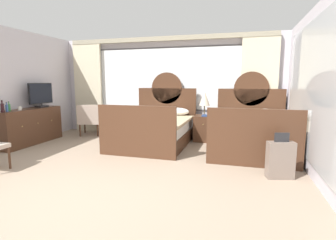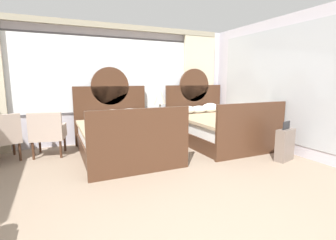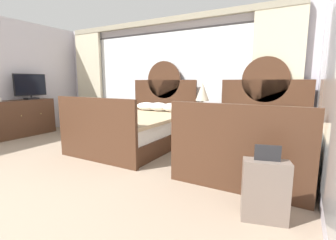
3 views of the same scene
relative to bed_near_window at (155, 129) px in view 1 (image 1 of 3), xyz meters
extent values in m
plane|color=gray|center=(-0.05, -3.05, -0.36)|extent=(24.00, 24.00, 0.00)
cube|color=silver|center=(-0.05, 1.21, 0.99)|extent=(6.18, 0.07, 2.70)
cube|color=#575459|center=(-0.05, 1.17, 1.19)|extent=(4.38, 0.02, 1.72)
cube|color=white|center=(-0.05, 1.16, 1.19)|extent=(4.30, 0.02, 1.64)
cube|color=beige|center=(-2.47, 1.07, 0.94)|extent=(0.88, 0.08, 2.60)
cube|color=beige|center=(2.36, 1.07, 0.94)|extent=(0.88, 0.08, 2.60)
cube|color=#9C957E|center=(-0.05, 1.07, 2.26)|extent=(5.69, 0.10, 0.12)
cube|color=silver|center=(-3.18, -1.24, 0.99)|extent=(0.07, 4.83, 2.70)
cube|color=silver|center=(3.08, -1.24, 0.99)|extent=(0.07, 4.83, 2.70)
cube|color=#B2B7BC|center=(3.03, -0.94, 0.99)|extent=(0.01, 3.38, 2.27)
cube|color=#472B1C|center=(0.00, -0.06, -0.21)|extent=(1.53, 2.10, 0.30)
cube|color=white|center=(0.00, -0.06, 0.06)|extent=(1.47, 2.00, 0.25)
cube|color=tan|center=(0.00, -0.14, 0.21)|extent=(1.57, 1.90, 0.06)
cube|color=#472B1C|center=(0.00, 1.02, 0.29)|extent=(1.61, 0.06, 1.31)
cylinder|color=#472B1C|center=(0.00, 1.02, 0.94)|extent=(0.84, 0.06, 0.84)
cube|color=#472B1C|center=(0.00, -1.14, 0.15)|extent=(1.61, 0.06, 1.03)
ellipsoid|color=white|center=(-0.33, 0.79, 0.34)|extent=(0.55, 0.33, 0.18)
ellipsoid|color=white|center=(-0.01, 0.79, 0.34)|extent=(0.46, 0.32, 0.19)
ellipsoid|color=white|center=(0.36, 0.80, 0.34)|extent=(0.60, 0.30, 0.19)
cube|color=#472B1C|center=(2.19, -0.06, -0.21)|extent=(1.53, 2.10, 0.30)
cube|color=white|center=(2.19, -0.06, 0.06)|extent=(1.47, 2.00, 0.25)
cube|color=tan|center=(2.19, -0.14, 0.21)|extent=(1.57, 1.90, 0.06)
cube|color=#472B1C|center=(2.19, 1.02, 0.29)|extent=(1.61, 0.06, 1.31)
cylinder|color=#472B1C|center=(2.19, 1.02, 0.94)|extent=(0.84, 0.06, 0.84)
cube|color=#472B1C|center=(2.19, -1.14, 0.15)|extent=(1.61, 0.06, 1.03)
ellipsoid|color=white|center=(1.82, 0.76, 0.34)|extent=(0.54, 0.34, 0.19)
ellipsoid|color=white|center=(2.17, 0.75, 0.34)|extent=(0.45, 0.28, 0.19)
ellipsoid|color=white|center=(2.52, 0.75, 0.36)|extent=(0.48, 0.28, 0.24)
cube|color=#472B1C|center=(1.09, 0.64, -0.04)|extent=(0.50, 0.50, 0.64)
sphere|color=tan|center=(1.09, 0.38, 0.10)|extent=(0.02, 0.02, 0.02)
cylinder|color=brown|center=(1.08, 0.68, 0.29)|extent=(0.14, 0.14, 0.02)
cylinder|color=brown|center=(1.08, 0.68, 0.41)|extent=(0.03, 0.03, 0.23)
cone|color=beige|center=(1.08, 0.68, 0.71)|extent=(0.27, 0.27, 0.36)
cube|color=navy|center=(1.13, 0.54, 0.29)|extent=(0.18, 0.26, 0.03)
cube|color=#472B1C|center=(-2.91, -0.77, 0.06)|extent=(0.46, 1.68, 0.85)
sphere|color=tan|center=(-2.67, -0.31, 0.14)|extent=(0.03, 0.03, 0.03)
sphere|color=tan|center=(-2.67, -0.77, 0.14)|extent=(0.03, 0.03, 0.03)
sphere|color=tan|center=(-2.67, -1.24, 0.14)|extent=(0.03, 0.03, 0.03)
cube|color=black|center=(-2.89, -0.38, 0.50)|extent=(0.20, 0.28, 0.04)
cylinder|color=black|center=(-2.89, -0.38, 0.55)|extent=(0.04, 0.04, 0.05)
cube|color=black|center=(-2.89, -0.38, 0.83)|extent=(0.04, 0.77, 0.51)
cube|color=black|center=(-2.87, -0.38, 0.83)|extent=(0.01, 0.73, 0.47)
cylinder|color=black|center=(-2.86, -1.52, 0.57)|extent=(0.07, 0.07, 0.19)
cylinder|color=black|center=(-2.86, -1.52, 0.70)|extent=(0.03, 0.03, 0.07)
cylinder|color=black|center=(-2.86, -1.52, 0.73)|extent=(0.03, 0.03, 0.01)
cylinder|color=#385B99|center=(-2.86, -1.41, 0.56)|extent=(0.05, 0.05, 0.15)
cylinder|color=#385B99|center=(-2.86, -1.41, 0.66)|extent=(0.02, 0.02, 0.06)
cylinder|color=black|center=(-2.86, -1.41, 0.68)|extent=(0.02, 0.02, 0.01)
cylinder|color=#337A3D|center=(-2.91, -1.31, 0.56)|extent=(0.06, 0.06, 0.15)
cylinder|color=#337A3D|center=(-2.91, -1.31, 0.66)|extent=(0.02, 0.02, 0.06)
cylinder|color=black|center=(-2.91, -1.31, 0.69)|extent=(0.02, 0.02, 0.01)
cylinder|color=white|center=(-2.84, -1.10, 0.52)|extent=(0.08, 0.08, 0.08)
torus|color=white|center=(-2.79, -1.10, 0.53)|extent=(0.05, 0.01, 0.05)
cube|color=#B29E8E|center=(-1.30, 0.54, 0.02)|extent=(0.67, 0.67, 0.10)
cube|color=#B29E8E|center=(-1.35, 0.30, 0.28)|extent=(0.58, 0.19, 0.43)
cube|color=#B29E8E|center=(-1.05, 0.49, 0.15)|extent=(0.16, 0.52, 0.16)
cube|color=#B29E8E|center=(-1.55, 0.59, 0.15)|extent=(0.16, 0.52, 0.16)
cylinder|color=#472B1C|center=(-1.03, 0.72, -0.20)|extent=(0.04, 0.04, 0.33)
cylinder|color=#472B1C|center=(-1.49, 0.81, -0.20)|extent=(0.04, 0.04, 0.33)
cylinder|color=#472B1C|center=(-1.12, 0.26, -0.20)|extent=(0.04, 0.04, 0.33)
cylinder|color=#472B1C|center=(-1.58, 0.35, -0.20)|extent=(0.04, 0.04, 0.33)
cube|color=#B29E8E|center=(-2.09, 0.54, 0.02)|extent=(0.72, 0.72, 0.10)
cube|color=#B29E8E|center=(-2.01, 0.31, 0.28)|extent=(0.57, 0.26, 0.43)
cube|color=#B29E8E|center=(-1.85, 0.62, 0.15)|extent=(0.22, 0.51, 0.16)
cube|color=#B29E8E|center=(-2.33, 0.46, 0.15)|extent=(0.22, 0.51, 0.16)
cylinder|color=#472B1C|center=(-1.94, 0.84, -0.20)|extent=(0.04, 0.04, 0.33)
cylinder|color=#472B1C|center=(-2.39, 0.69, -0.20)|extent=(0.04, 0.04, 0.33)
cylinder|color=#472B1C|center=(-1.79, 0.39, -0.20)|extent=(0.04, 0.04, 0.33)
cylinder|color=#472B1C|center=(-2.24, 0.24, -0.20)|extent=(0.04, 0.04, 0.33)
cylinder|color=#472B1C|center=(-1.84, -2.37, -0.17)|extent=(0.04, 0.04, 0.38)
cube|color=#75665B|center=(2.57, -1.58, -0.08)|extent=(0.43, 0.27, 0.58)
cube|color=#232326|center=(2.57, -1.58, 0.28)|extent=(0.22, 0.08, 0.14)
cylinder|color=black|center=(2.41, -1.62, -0.34)|extent=(0.05, 0.03, 0.05)
cylinder|color=black|center=(2.73, -1.54, -0.34)|extent=(0.05, 0.03, 0.05)
camera|label=1|loc=(1.95, -5.74, 1.12)|focal=27.55mm
camera|label=2|loc=(-1.16, -4.69, 1.09)|focal=26.72mm
camera|label=3|loc=(2.79, -3.79, 0.91)|focal=25.46mm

